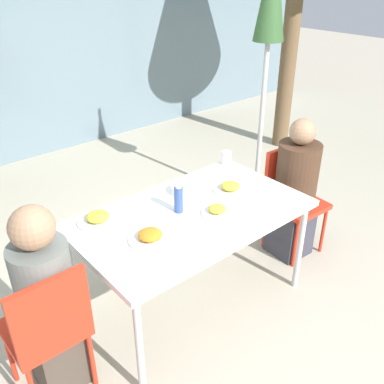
{
  "coord_description": "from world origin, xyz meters",
  "views": [
    {
      "loc": [
        -1.53,
        -1.8,
        2.21
      ],
      "look_at": [
        0.0,
        0.0,
        0.91
      ],
      "focal_mm": 40.0,
      "sensor_mm": 36.0,
      "label": 1
    }
  ],
  "objects_px": {
    "person_right": "(294,194)",
    "closed_umbrella": "(270,19)",
    "salad_bowl": "(184,190)",
    "person_left": "(49,305)",
    "drinking_cup": "(226,158)",
    "bottle": "(179,199)",
    "chair_left": "(48,326)",
    "chair_right": "(291,192)"
  },
  "relations": [
    {
      "from": "chair_right",
      "to": "closed_umbrella",
      "type": "xyz_separation_m",
      "value": [
        0.34,
        0.66,
        1.24
      ]
    },
    {
      "from": "closed_umbrella",
      "to": "person_right",
      "type": "bearing_deg",
      "value": -118.42
    },
    {
      "from": "closed_umbrella",
      "to": "drinking_cup",
      "type": "bearing_deg",
      "value": -158.98
    },
    {
      "from": "person_left",
      "to": "bottle",
      "type": "bearing_deg",
      "value": 3.81
    },
    {
      "from": "chair_right",
      "to": "salad_bowl",
      "type": "height_order",
      "value": "chair_right"
    },
    {
      "from": "chair_right",
      "to": "bottle",
      "type": "distance_m",
      "value": 1.17
    },
    {
      "from": "chair_left",
      "to": "drinking_cup",
      "type": "height_order",
      "value": "chair_left"
    },
    {
      "from": "chair_right",
      "to": "salad_bowl",
      "type": "xyz_separation_m",
      "value": [
        -0.94,
        0.22,
        0.26
      ]
    },
    {
      "from": "person_left",
      "to": "closed_umbrella",
      "type": "height_order",
      "value": "closed_umbrella"
    },
    {
      "from": "person_left",
      "to": "salad_bowl",
      "type": "relative_size",
      "value": 6.71
    },
    {
      "from": "bottle",
      "to": "drinking_cup",
      "type": "xyz_separation_m",
      "value": [
        0.75,
        0.32,
        -0.04
      ]
    },
    {
      "from": "chair_left",
      "to": "person_right",
      "type": "relative_size",
      "value": 0.75
    },
    {
      "from": "closed_umbrella",
      "to": "bottle",
      "type": "bearing_deg",
      "value": -157.72
    },
    {
      "from": "chair_left",
      "to": "drinking_cup",
      "type": "distance_m",
      "value": 1.83
    },
    {
      "from": "closed_umbrella",
      "to": "person_left",
      "type": "bearing_deg",
      "value": -164.49
    },
    {
      "from": "drinking_cup",
      "to": "chair_left",
      "type": "bearing_deg",
      "value": -164.82
    },
    {
      "from": "salad_bowl",
      "to": "person_right",
      "type": "bearing_deg",
      "value": -18.77
    },
    {
      "from": "bottle",
      "to": "person_left",
      "type": "bearing_deg",
      "value": -175.8
    },
    {
      "from": "person_right",
      "to": "drinking_cup",
      "type": "relative_size",
      "value": 11.07
    },
    {
      "from": "person_left",
      "to": "salad_bowl",
      "type": "height_order",
      "value": "person_left"
    },
    {
      "from": "salad_bowl",
      "to": "person_left",
      "type": "bearing_deg",
      "value": -168.15
    },
    {
      "from": "drinking_cup",
      "to": "salad_bowl",
      "type": "xyz_separation_m",
      "value": [
        -0.56,
        -0.16,
        -0.03
      ]
    },
    {
      "from": "person_right",
      "to": "bottle",
      "type": "xyz_separation_m",
      "value": [
        -1.07,
        0.13,
        0.29
      ]
    },
    {
      "from": "closed_umbrella",
      "to": "chair_left",
      "type": "bearing_deg",
      "value": -163.07
    },
    {
      "from": "person_left",
      "to": "salad_bowl",
      "type": "xyz_separation_m",
      "value": [
        1.14,
        0.24,
        0.2
      ]
    },
    {
      "from": "person_right",
      "to": "salad_bowl",
      "type": "xyz_separation_m",
      "value": [
        -0.89,
        0.3,
        0.22
      ]
    },
    {
      "from": "person_left",
      "to": "chair_right",
      "type": "distance_m",
      "value": 2.08
    },
    {
      "from": "chair_right",
      "to": "person_right",
      "type": "xyz_separation_m",
      "value": [
        -0.06,
        -0.08,
        0.04
      ]
    },
    {
      "from": "salad_bowl",
      "to": "drinking_cup",
      "type": "bearing_deg",
      "value": 15.48
    },
    {
      "from": "chair_right",
      "to": "person_right",
      "type": "height_order",
      "value": "person_right"
    },
    {
      "from": "chair_left",
      "to": "bottle",
      "type": "distance_m",
      "value": 1.06
    },
    {
      "from": "closed_umbrella",
      "to": "salad_bowl",
      "type": "xyz_separation_m",
      "value": [
        -1.28,
        -0.43,
        -0.98
      ]
    },
    {
      "from": "person_left",
      "to": "drinking_cup",
      "type": "relative_size",
      "value": 11.14
    },
    {
      "from": "chair_right",
      "to": "salad_bowl",
      "type": "distance_m",
      "value": 1.0
    },
    {
      "from": "bottle",
      "to": "closed_umbrella",
      "type": "bearing_deg",
      "value": 22.28
    },
    {
      "from": "person_right",
      "to": "closed_umbrella",
      "type": "xyz_separation_m",
      "value": [
        0.4,
        0.73,
        1.2
      ]
    },
    {
      "from": "chair_left",
      "to": "drinking_cup",
      "type": "bearing_deg",
      "value": 14.8
    },
    {
      "from": "person_left",
      "to": "drinking_cup",
      "type": "xyz_separation_m",
      "value": [
        1.7,
        0.39,
        0.23
      ]
    },
    {
      "from": "person_left",
      "to": "bottle",
      "type": "height_order",
      "value": "person_left"
    },
    {
      "from": "person_right",
      "to": "salad_bowl",
      "type": "bearing_deg",
      "value": -14.85
    },
    {
      "from": "chair_left",
      "to": "bottle",
      "type": "xyz_separation_m",
      "value": [
        1.0,
        0.15,
        0.33
      ]
    },
    {
      "from": "salad_bowl",
      "to": "closed_umbrella",
      "type": "bearing_deg",
      "value": 18.64
    }
  ]
}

